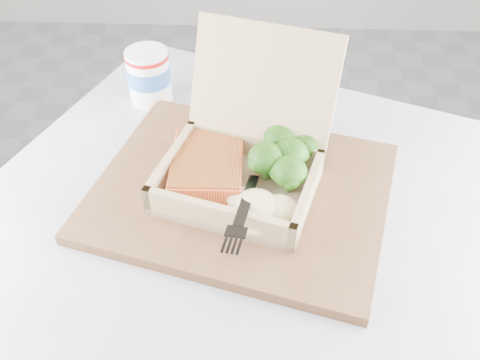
{
  "coord_description": "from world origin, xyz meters",
  "views": [
    {
      "loc": [
        -0.03,
        -0.36,
        1.21
      ],
      "look_at": [
        -0.06,
        0.14,
        0.74
      ],
      "focal_mm": 40.0,
      "sensor_mm": 36.0,
      "label": 1
    }
  ],
  "objects_px": {
    "cafe_table": "(238,299)",
    "paper_cup": "(149,74)",
    "takeout_container": "(246,151)",
    "serving_tray": "(241,191)"
  },
  "relations": [
    {
      "from": "takeout_container",
      "to": "paper_cup",
      "type": "height_order",
      "value": "takeout_container"
    },
    {
      "from": "serving_tray",
      "to": "paper_cup",
      "type": "relative_size",
      "value": 4.32
    },
    {
      "from": "takeout_container",
      "to": "cafe_table",
      "type": "bearing_deg",
      "value": -79.58
    },
    {
      "from": "cafe_table",
      "to": "takeout_container",
      "type": "relative_size",
      "value": 3.5
    },
    {
      "from": "serving_tray",
      "to": "takeout_container",
      "type": "xyz_separation_m",
      "value": [
        0.01,
        0.02,
        0.05
      ]
    },
    {
      "from": "takeout_container",
      "to": "paper_cup",
      "type": "relative_size",
      "value": 2.96
    },
    {
      "from": "cafe_table",
      "to": "paper_cup",
      "type": "relative_size",
      "value": 10.38
    },
    {
      "from": "serving_tray",
      "to": "paper_cup",
      "type": "distance_m",
      "value": 0.28
    },
    {
      "from": "serving_tray",
      "to": "takeout_container",
      "type": "bearing_deg",
      "value": 77.32
    },
    {
      "from": "paper_cup",
      "to": "serving_tray",
      "type": "bearing_deg",
      "value": -54.46
    }
  ]
}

